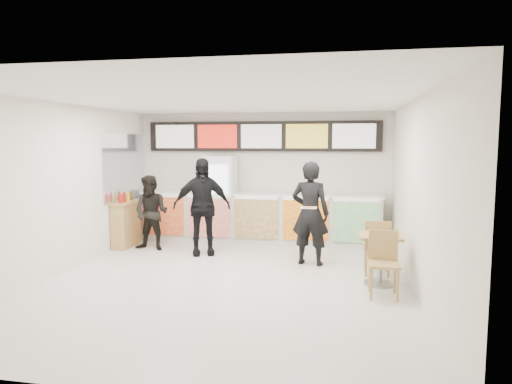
% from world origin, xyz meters
% --- Properties ---
extents(floor, '(7.00, 7.00, 0.00)m').
position_xyz_m(floor, '(0.00, 0.00, 0.00)').
color(floor, beige).
rests_on(floor, ground).
extents(ceiling, '(7.00, 7.00, 0.00)m').
position_xyz_m(ceiling, '(0.00, 0.00, 3.00)').
color(ceiling, white).
rests_on(ceiling, wall_back).
extents(wall_back, '(6.00, 0.00, 6.00)m').
position_xyz_m(wall_back, '(0.00, 3.50, 1.50)').
color(wall_back, silver).
rests_on(wall_back, floor).
extents(wall_left, '(0.00, 7.00, 7.00)m').
position_xyz_m(wall_left, '(-3.00, 0.00, 1.50)').
color(wall_left, silver).
rests_on(wall_left, floor).
extents(wall_right, '(0.00, 7.00, 7.00)m').
position_xyz_m(wall_right, '(3.00, 0.00, 1.50)').
color(wall_right, silver).
rests_on(wall_right, floor).
extents(service_counter, '(5.56, 0.77, 1.14)m').
position_xyz_m(service_counter, '(0.00, 3.09, 0.57)').
color(service_counter, silver).
rests_on(service_counter, floor).
extents(menu_board, '(5.50, 0.14, 0.70)m').
position_xyz_m(menu_board, '(0.00, 3.41, 2.45)').
color(menu_board, black).
rests_on(menu_board, wall_back).
extents(drinks_fridge, '(0.70, 0.67, 2.00)m').
position_xyz_m(drinks_fridge, '(-0.93, 3.11, 1.00)').
color(drinks_fridge, white).
rests_on(drinks_fridge, floor).
extents(mirror_panel, '(0.01, 2.00, 1.50)m').
position_xyz_m(mirror_panel, '(-2.99, 2.45, 1.75)').
color(mirror_panel, '#B2B7BF').
rests_on(mirror_panel, wall_left).
extents(customer_main, '(0.79, 0.59, 1.96)m').
position_xyz_m(customer_main, '(1.30, 1.33, 0.98)').
color(customer_main, black).
rests_on(customer_main, floor).
extents(customer_left, '(0.83, 0.67, 1.61)m').
position_xyz_m(customer_left, '(-2.13, 1.89, 0.80)').
color(customer_left, black).
rests_on(customer_left, floor).
extents(customer_mid, '(1.26, 0.86, 1.99)m').
position_xyz_m(customer_mid, '(-0.95, 1.71, 1.00)').
color(customer_mid, black).
rests_on(customer_mid, floor).
extents(pizza_slice, '(0.36, 0.36, 0.02)m').
position_xyz_m(pizza_slice, '(1.30, 0.88, 1.16)').
color(pizza_slice, beige).
rests_on(pizza_slice, customer_main).
extents(cafe_table, '(0.67, 1.68, 0.98)m').
position_xyz_m(cafe_table, '(2.50, 0.28, 0.57)').
color(cafe_table, '#9F7F48').
rests_on(cafe_table, floor).
extents(condiment_ledge, '(0.36, 0.90, 1.19)m').
position_xyz_m(condiment_ledge, '(-2.82, 2.09, 0.51)').
color(condiment_ledge, '#9F7F48').
rests_on(condiment_ledge, floor).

